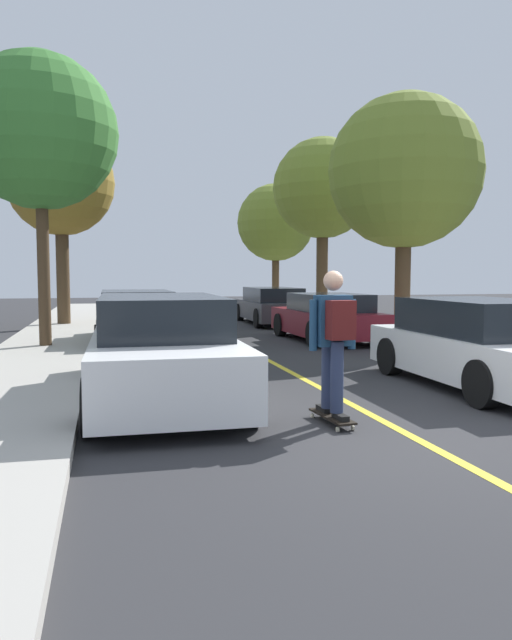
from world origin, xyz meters
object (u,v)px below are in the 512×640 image
(parked_car_left_near, at_px, (137,318))
(skateboarder, at_px, (334,334))
(fire_hydrant, at_px, (435,331))
(parked_car_right_far, at_px, (271,306))
(parked_car_right_nearest, at_px, (481,344))
(street_tree_right_far, at_px, (276,223))
(street_tree_left_near, at_px, (61,184))
(skateboard, at_px, (332,417))
(street_tree_right_nearest, at_px, (405,172))
(street_tree_left_nearest, at_px, (40,132))
(street_tree_right_near, at_px, (323,189))
(parked_car_left_nearest, at_px, (161,350))
(parked_car_right_near, at_px, (327,317))

(parked_car_left_near, distance_m, skateboarder, 8.70)
(fire_hydrant, bearing_deg, parked_car_right_far, 100.35)
(parked_car_right_nearest, relative_size, street_tree_right_far, 0.71)
(street_tree_left_near, bearing_deg, skateboard, -74.35)
(parked_car_left_near, distance_m, parked_car_right_far, 7.13)
(parked_car_right_far, bearing_deg, fire_hydrant, -79.65)
(street_tree_right_nearest, relative_size, fire_hydrant, 9.02)
(parked_car_left_near, relative_size, skateboard, 4.89)
(street_tree_left_nearest, relative_size, skateboard, 7.53)
(parked_car_left_near, height_order, skateboard, parked_car_left_near)
(parked_car_right_far, xyz_separation_m, street_tree_right_near, (2.07, 0.51, 4.17))
(parked_car_right_nearest, relative_size, parked_car_right_far, 0.88)
(parked_car_left_near, height_order, parked_car_right_far, parked_car_left_near)
(parked_car_left_nearest, relative_size, street_tree_right_near, 0.72)
(parked_car_left_nearest, bearing_deg, parked_car_right_near, 52.79)
(street_tree_right_nearest, xyz_separation_m, street_tree_right_near, (-0.00, 6.12, 0.40))
(skateboarder, bearing_deg, street_tree_left_nearest, 116.57)
(parked_car_right_nearest, distance_m, fire_hydrant, 4.10)
(street_tree_left_near, height_order, street_tree_right_near, street_tree_right_near)
(parked_car_right_nearest, relative_size, street_tree_right_near, 0.63)
(street_tree_right_near, distance_m, skateboard, 15.79)
(street_tree_right_nearest, height_order, street_tree_right_far, street_tree_right_nearest)
(parked_car_left_near, bearing_deg, skateboarder, -77.97)
(street_tree_left_nearest, relative_size, fire_hydrant, 9.20)
(street_tree_left_near, height_order, fire_hydrant, street_tree_left_near)
(parked_car_right_far, height_order, skateboard, parked_car_right_far)
(parked_car_left_nearest, relative_size, street_tree_left_near, 0.75)
(street_tree_right_nearest, xyz_separation_m, skateboard, (-5.15, -8.05, -4.33))
(parked_car_left_near, xyz_separation_m, fire_hydrant, (6.39, -3.03, -0.18))
(fire_hydrant, bearing_deg, street_tree_left_near, 135.17)
(street_tree_right_nearest, bearing_deg, street_tree_left_near, 147.31)
(street_tree_right_far, relative_size, skateboard, 6.76)
(parked_car_left_near, xyz_separation_m, street_tree_right_far, (6.96, 11.86, 3.45))
(parked_car_left_near, height_order, street_tree_left_nearest, street_tree_left_nearest)
(parked_car_right_near, relative_size, street_tree_right_far, 0.71)
(parked_car_left_nearest, distance_m, skateboarder, 2.59)
(skateboard, height_order, skateboarder, skateboarder)
(parked_car_right_nearest, height_order, parked_car_right_far, parked_car_right_nearest)
(street_tree_right_far, relative_size, skateboarder, 3.44)
(parked_car_right_near, xyz_separation_m, street_tree_left_nearest, (-6.96, -0.49, 4.25))
(parked_car_left_near, bearing_deg, parked_car_right_near, -2.89)
(parked_car_right_near, xyz_separation_m, street_tree_right_nearest, (2.07, -0.17, 3.81))
(street_tree_right_nearest, height_order, fire_hydrant, street_tree_right_nearest)
(parked_car_left_near, height_order, skateboarder, skateboarder)
(skateboard, distance_m, skateboarder, 0.97)
(parked_car_right_near, bearing_deg, parked_car_left_near, 177.11)
(parked_car_right_nearest, distance_m, street_tree_right_near, 13.37)
(parked_car_left_nearest, distance_m, fire_hydrant, 7.36)
(parked_car_right_near, bearing_deg, skateboarder, -110.46)
(street_tree_right_nearest, distance_m, street_tree_right_near, 6.13)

